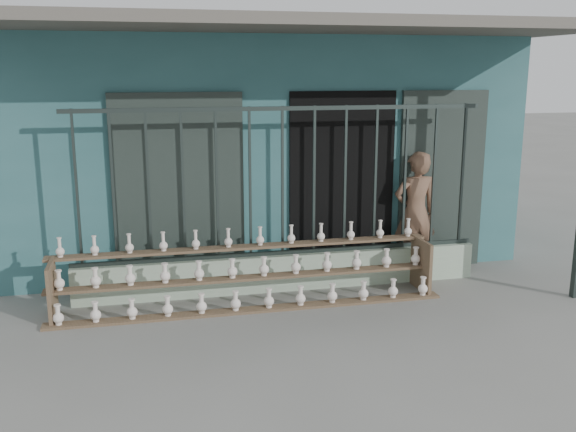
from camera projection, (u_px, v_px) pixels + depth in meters
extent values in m
plane|color=slate|center=(309.00, 329.00, 6.72)|extent=(60.00, 60.00, 0.00)
cube|color=#2F6063|center=(243.00, 136.00, 10.45)|extent=(7.00, 5.00, 3.20)
cube|color=black|center=(341.00, 184.00, 8.38)|extent=(1.40, 0.12, 2.40)
cube|color=#202A26|center=(179.00, 191.00, 7.89)|extent=(1.60, 0.08, 2.40)
cube|color=#202A26|center=(441.00, 181.00, 8.65)|extent=(1.20, 0.08, 2.40)
cube|color=#59544C|center=(284.00, 25.00, 7.16)|extent=(7.40, 2.00, 0.12)
cube|color=#A8C0A5|center=(283.00, 272.00, 7.91)|extent=(5.00, 0.20, 0.45)
cube|color=#283330|center=(77.00, 190.00, 7.15)|extent=(0.03, 0.03, 1.80)
cube|color=#283330|center=(113.00, 189.00, 7.23)|extent=(0.03, 0.03, 1.80)
cube|color=#283330|center=(149.00, 187.00, 7.32)|extent=(0.03, 0.03, 1.80)
cube|color=#283330|center=(183.00, 186.00, 7.40)|extent=(0.03, 0.03, 1.80)
cube|color=#283330|center=(217.00, 185.00, 7.49)|extent=(0.03, 0.03, 1.80)
cube|color=#283330|center=(250.00, 183.00, 7.57)|extent=(0.03, 0.03, 1.80)
cube|color=#283330|center=(282.00, 182.00, 7.66)|extent=(0.03, 0.03, 1.80)
cube|color=#283330|center=(314.00, 181.00, 7.74)|extent=(0.03, 0.03, 1.80)
cube|color=#283330|center=(345.00, 180.00, 7.83)|extent=(0.03, 0.03, 1.80)
cube|color=#283330|center=(375.00, 178.00, 7.91)|extent=(0.03, 0.03, 1.80)
cube|color=#283330|center=(405.00, 177.00, 8.00)|extent=(0.03, 0.03, 1.80)
cube|color=#283330|center=(434.00, 176.00, 8.08)|extent=(0.03, 0.03, 1.80)
cube|color=#283330|center=(462.00, 175.00, 8.17)|extent=(0.03, 0.03, 1.80)
cube|color=#283330|center=(282.00, 108.00, 7.46)|extent=(5.00, 0.04, 0.05)
cube|color=#283330|center=(283.00, 252.00, 7.85)|extent=(5.00, 0.04, 0.05)
cube|color=brown|center=(252.00, 310.00, 7.23)|extent=(4.50, 0.18, 0.03)
cube|color=brown|center=(248.00, 278.00, 7.40)|extent=(4.50, 0.18, 0.03)
cube|color=brown|center=(244.00, 247.00, 7.57)|extent=(4.50, 0.18, 0.03)
cube|color=brown|center=(52.00, 291.00, 6.93)|extent=(0.04, 0.55, 0.64)
cube|color=brown|center=(421.00, 265.00, 7.87)|extent=(0.04, 0.55, 0.64)
imported|color=brown|center=(415.00, 213.00, 8.46)|extent=(0.61, 0.41, 1.63)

